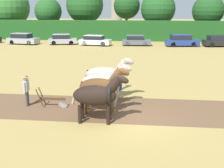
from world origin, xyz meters
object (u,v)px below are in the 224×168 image
Objects in this scene: tree_far_left at (9,7)px; parked_car_center_right at (136,41)px; parked_car_center at (95,40)px; draft_horse_lead_left at (97,95)px; tree_center_left at (85,5)px; parked_car_far_right at (218,41)px; tree_left at (48,12)px; parked_car_right at (182,41)px; draft_horse_trail_right at (107,75)px; tree_right at (208,11)px; farmer_at_plow at (26,88)px; draft_horse_trail_left at (104,81)px; tree_center at (127,6)px; farmer_beside_team at (120,76)px; draft_horse_lead_right at (101,87)px; plow at (55,101)px; parked_car_left at (23,39)px; parked_car_center_left at (62,39)px; tree_center_right at (158,9)px.

parked_car_center_right is (23.44, -10.26, -4.58)m from tree_far_left.
draft_horse_lead_left is at bearing -70.55° from parked_car_center.
tree_center_left reaches higher than parked_car_far_right.
parked_car_right is (22.21, -9.87, -3.70)m from tree_left.
draft_horse_trail_right reaches higher than parked_car_far_right.
farmer_at_plow is at bearing -114.66° from tree_right.
draft_horse_trail_left is 25.03m from parked_car_center.
tree_center is at bearing 4.99° from tree_far_left.
farmer_beside_team is (9.13, -32.52, -4.61)m from tree_center_left.
parked_car_right is (7.14, 26.32, -0.60)m from draft_horse_lead_right.
parked_car_center_right is at bearing -47.38° from tree_center_left.
draft_horse_lead_left is at bearing -112.73° from parked_car_right.
draft_horse_lead_left is 3.58m from draft_horse_trail_right.
draft_horse_lead_left is 3.32m from plow.
parked_car_left is at bearing 116.44° from plow.
draft_horse_lead_right is 1.19m from draft_horse_trail_left.
farmer_at_plow is at bearing -57.34° from parked_car_left.
draft_horse_lead_right reaches higher than draft_horse_lead_left.
farmer_at_plow reaches higher than parked_car_far_right.
tree_left reaches higher than parked_car_center.
tree_far_left is 40.19m from farmer_beside_team.
parked_car_far_right is (-0.39, -10.32, -3.90)m from tree_right.
tree_center is 1.67× the size of parked_car_left.
tree_far_left is at bearing 120.20° from draft_horse_lead_left.
parked_car_left is 10.68m from parked_car_center.
draft_horse_lead_left is 0.60× the size of parked_car_center.
draft_horse_trail_right is at bearing -56.66° from tree_far_left.
parked_car_right is (12.00, 0.58, 0.08)m from parked_car_center.
draft_horse_lead_right is at bearing -12.82° from plow.
tree_center is 2.93× the size of draft_horse_lead_right.
parked_car_center_right is (10.66, 0.00, -0.01)m from parked_car_center_left.
plow is (5.89, -36.04, -5.27)m from tree_center_left.
tree_center_right reaches higher than draft_horse_trail_right.
tree_far_left reaches higher than farmer_beside_team.
tree_center_right reaches higher than draft_horse_lead_right.
draft_horse_trail_right is (-4.25, -35.24, -3.48)m from tree_center_right.
draft_horse_lead_right is 0.90× the size of draft_horse_trail_right.
tree_left is at bearing 147.76° from farmer_beside_team.
parked_car_center_left is at bearing 110.57° from draft_horse_trail_left.
parked_car_right is (2.92, -11.31, -4.15)m from tree_center_right.
tree_center_right is 2.67× the size of draft_horse_trail_right.
parked_car_left is at bearing -56.95° from tree_far_left.
tree_left is 1.50× the size of parked_car_center.
draft_horse_lead_left is at bearing -90.13° from draft_horse_trail_left.
plow is at bearing -80.71° from tree_center_left.
tree_right is 16.22m from parked_car_center_right.
farmer_at_plow is at bearing -112.06° from farmer_beside_team.
draft_horse_lead_left is 1.19m from draft_horse_lead_right.
parked_car_center is (-3.55, -12.76, -4.77)m from tree_center.
tree_left is 0.88× the size of tree_center.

